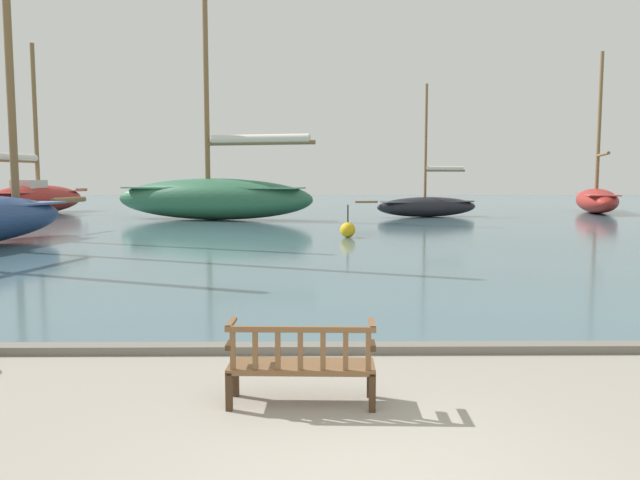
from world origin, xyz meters
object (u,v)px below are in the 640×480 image
Objects in this scene: sailboat_outer_starboard at (36,197)px; sailboat_outer_port at (596,199)px; park_bench at (301,363)px; sailboat_far_starboard at (214,196)px; channel_buoy at (348,230)px; sailboat_mid_starboard at (427,205)px.

sailboat_outer_port is (38.12, 1.14, -0.19)m from sailboat_outer_starboard.
park_bench is 41.35m from sailboat_outer_port.
sailboat_outer_starboard is 14.07m from sailboat_far_starboard.
sailboat_outer_port is (19.74, 36.33, 0.54)m from park_bench.
channel_buoy is at bearing -40.20° from sailboat_outer_starboard.
sailboat_outer_starboard is 0.77× the size of sailboat_far_starboard.
sailboat_mid_starboard is 13.02m from sailboat_far_starboard.
sailboat_outer_starboard is at bearing 139.80° from channel_buoy.
channel_buoy is (7.12, -10.94, -1.03)m from sailboat_far_starboard.
park_bench is at bearing -118.52° from sailboat_outer_port.
channel_buoy is (-18.22, -17.95, -0.61)m from sailboat_outer_port.
sailboat_outer_starboard is (-18.38, 35.19, 0.73)m from park_bench.
sailboat_far_starboard is at bearing -169.15° from sailboat_mid_starboard.
sailboat_far_starboard is 26.29m from sailboat_outer_port.
sailboat_outer_starboard reaches higher than sailboat_outer_port.
sailboat_outer_port is at bearing 44.58° from channel_buoy.
sailboat_far_starboard is at bearing -24.69° from sailboat_outer_starboard.
channel_buoy is at bearing -56.94° from sailboat_far_starboard.
park_bench is 0.20× the size of sailboat_mid_starboard.
sailboat_far_starboard is at bearing 123.06° from channel_buoy.
sailboat_mid_starboard is at bearing 10.85° from sailboat_far_starboard.
park_bench is 29.86m from sailboat_far_starboard.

